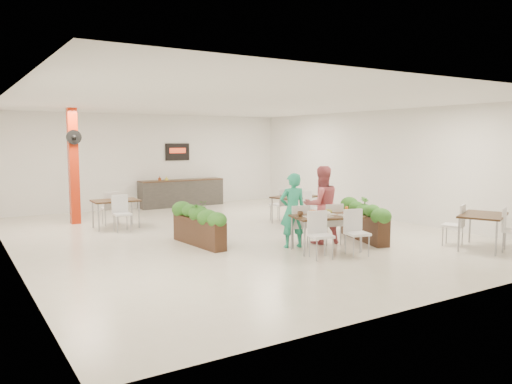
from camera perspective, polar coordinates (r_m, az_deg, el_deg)
ground at (r=12.35m, az=-2.28°, el=-4.90°), size 12.00×12.00×0.00m
room_shell at (r=12.13m, az=-2.32°, el=4.45°), size 10.10×12.10×3.22m
red_column at (r=14.66m, az=-20.13°, el=2.94°), size 0.40×0.41×3.20m
service_counter at (r=17.74m, az=-8.52°, el=-0.03°), size 3.00×0.64×2.20m
main_table at (r=10.57m, az=7.99°, el=-3.30°), size 1.57×1.87×0.92m
diner_man at (r=10.81m, az=4.20°, el=-2.11°), size 0.67×0.52×1.62m
diner_woman at (r=11.29m, az=7.49°, el=-1.47°), size 0.99×0.85×1.75m
planter_left at (r=11.12m, az=-6.57°, el=-3.49°), size 0.54×1.91×1.00m
planter_right at (r=11.89m, az=12.24°, el=-3.01°), size 0.82×1.87×1.01m
side_table_a at (r=13.69m, az=-15.75°, el=-1.38°), size 1.19×1.63×0.92m
side_table_b at (r=14.12m, az=4.50°, el=-0.92°), size 1.46×1.67×0.92m
side_table_c at (r=11.70m, az=24.50°, el=-2.92°), size 1.48×1.65×0.92m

